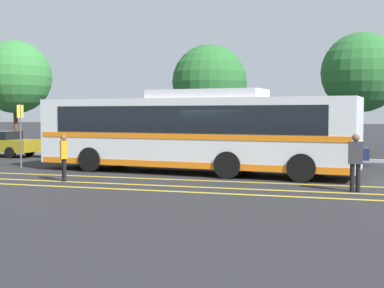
{
  "coord_description": "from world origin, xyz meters",
  "views": [
    {
      "loc": [
        4.92,
        -19.96,
        2.37
      ],
      "look_at": [
        -1.16,
        0.32,
        1.16
      ],
      "focal_mm": 50.0,
      "sensor_mm": 36.0,
      "label": 1
    }
  ],
  "objects_px": {
    "parked_car_3": "(314,149)",
    "tree_0": "(15,77)",
    "parked_car_1": "(86,145)",
    "parked_car_2": "(179,145)",
    "tree_1": "(210,82)",
    "pedestrian_1": "(355,159)",
    "transit_bus": "(192,131)",
    "bus_stop_sign": "(20,128)",
    "tree_2": "(361,73)",
    "pedestrian_0": "(64,155)"
  },
  "relations": [
    {
      "from": "parked_car_2",
      "to": "bus_stop_sign",
      "type": "height_order",
      "value": "bus_stop_sign"
    },
    {
      "from": "parked_car_3",
      "to": "tree_1",
      "type": "bearing_deg",
      "value": 43.65
    },
    {
      "from": "tree_0",
      "to": "tree_2",
      "type": "height_order",
      "value": "tree_0"
    },
    {
      "from": "pedestrian_0",
      "to": "tree_2",
      "type": "xyz_separation_m",
      "value": [
        10.09,
        15.55,
        3.77
      ]
    },
    {
      "from": "pedestrian_1",
      "to": "parked_car_1",
      "type": "bearing_deg",
      "value": -35.46
    },
    {
      "from": "parked_car_3",
      "to": "tree_1",
      "type": "distance_m",
      "value": 10.14
    },
    {
      "from": "parked_car_1",
      "to": "tree_0",
      "type": "bearing_deg",
      "value": -118.1
    },
    {
      "from": "pedestrian_1",
      "to": "tree_0",
      "type": "bearing_deg",
      "value": -34.75
    },
    {
      "from": "transit_bus",
      "to": "pedestrian_1",
      "type": "height_order",
      "value": "transit_bus"
    },
    {
      "from": "pedestrian_0",
      "to": "tree_2",
      "type": "bearing_deg",
      "value": 110.64
    },
    {
      "from": "parked_car_1",
      "to": "bus_stop_sign",
      "type": "height_order",
      "value": "bus_stop_sign"
    },
    {
      "from": "parked_car_2",
      "to": "bus_stop_sign",
      "type": "distance_m",
      "value": 7.78
    },
    {
      "from": "parked_car_1",
      "to": "bus_stop_sign",
      "type": "distance_m",
      "value": 5.46
    },
    {
      "from": "tree_0",
      "to": "tree_1",
      "type": "bearing_deg",
      "value": 9.55
    },
    {
      "from": "transit_bus",
      "to": "bus_stop_sign",
      "type": "bearing_deg",
      "value": 96.81
    },
    {
      "from": "parked_car_1",
      "to": "pedestrian_0",
      "type": "distance_m",
      "value": 9.83
    },
    {
      "from": "parked_car_1",
      "to": "tree_1",
      "type": "relative_size",
      "value": 0.66
    },
    {
      "from": "parked_car_2",
      "to": "pedestrian_0",
      "type": "relative_size",
      "value": 2.93
    },
    {
      "from": "parked_car_2",
      "to": "parked_car_3",
      "type": "distance_m",
      "value": 6.73
    },
    {
      "from": "tree_0",
      "to": "tree_2",
      "type": "bearing_deg",
      "value": 5.9
    },
    {
      "from": "parked_car_2",
      "to": "tree_1",
      "type": "bearing_deg",
      "value": 177.56
    },
    {
      "from": "tree_0",
      "to": "pedestrian_0",
      "type": "bearing_deg",
      "value": -49.86
    },
    {
      "from": "tree_0",
      "to": "tree_1",
      "type": "relative_size",
      "value": 1.07
    },
    {
      "from": "pedestrian_1",
      "to": "parked_car_3",
      "type": "bearing_deg",
      "value": -81.11
    },
    {
      "from": "parked_car_3",
      "to": "bus_stop_sign",
      "type": "height_order",
      "value": "bus_stop_sign"
    },
    {
      "from": "parked_car_3",
      "to": "tree_2",
      "type": "bearing_deg",
      "value": -19.6
    },
    {
      "from": "transit_bus",
      "to": "parked_car_3",
      "type": "xyz_separation_m",
      "value": [
        4.41,
        5.07,
        -0.98
      ]
    },
    {
      "from": "parked_car_3",
      "to": "parked_car_1",
      "type": "bearing_deg",
      "value": 86.96
    },
    {
      "from": "parked_car_2",
      "to": "bus_stop_sign",
      "type": "bearing_deg",
      "value": -48.54
    },
    {
      "from": "parked_car_2",
      "to": "pedestrian_1",
      "type": "distance_m",
      "value": 12.26
    },
    {
      "from": "parked_car_1",
      "to": "parked_car_3",
      "type": "xyz_separation_m",
      "value": [
        11.89,
        -0.18,
        -0.01
      ]
    },
    {
      "from": "tree_0",
      "to": "pedestrian_1",
      "type": "bearing_deg",
      "value": -31.95
    },
    {
      "from": "transit_bus",
      "to": "parked_car_2",
      "type": "height_order",
      "value": "transit_bus"
    },
    {
      "from": "parked_car_1",
      "to": "parked_car_2",
      "type": "distance_m",
      "value": 5.17
    },
    {
      "from": "parked_car_3",
      "to": "pedestrian_0",
      "type": "relative_size",
      "value": 2.98
    },
    {
      "from": "parked_car_3",
      "to": "tree_0",
      "type": "distance_m",
      "value": 20.16
    },
    {
      "from": "parked_car_1",
      "to": "parked_car_2",
      "type": "bearing_deg",
      "value": 93.27
    },
    {
      "from": "pedestrian_1",
      "to": "tree_2",
      "type": "distance_m",
      "value": 15.75
    },
    {
      "from": "transit_bus",
      "to": "tree_2",
      "type": "height_order",
      "value": "tree_2"
    },
    {
      "from": "bus_stop_sign",
      "to": "tree_1",
      "type": "relative_size",
      "value": 0.42
    },
    {
      "from": "transit_bus",
      "to": "tree_0",
      "type": "bearing_deg",
      "value": 63.22
    },
    {
      "from": "parked_car_3",
      "to": "tree_1",
      "type": "relative_size",
      "value": 0.74
    },
    {
      "from": "parked_car_3",
      "to": "tree_0",
      "type": "relative_size",
      "value": 0.69
    },
    {
      "from": "tree_1",
      "to": "tree_2",
      "type": "distance_m",
      "value": 8.92
    },
    {
      "from": "parked_car_1",
      "to": "tree_1",
      "type": "height_order",
      "value": "tree_1"
    },
    {
      "from": "parked_car_3",
      "to": "tree_1",
      "type": "height_order",
      "value": "tree_1"
    },
    {
      "from": "parked_car_2",
      "to": "bus_stop_sign",
      "type": "relative_size",
      "value": 1.72
    },
    {
      "from": "transit_bus",
      "to": "tree_1",
      "type": "bearing_deg",
      "value": 17.71
    },
    {
      "from": "parked_car_1",
      "to": "tree_1",
      "type": "xyz_separation_m",
      "value": [
        5.09,
        6.43,
        3.58
      ]
    },
    {
      "from": "pedestrian_1",
      "to": "tree_0",
      "type": "xyz_separation_m",
      "value": [
        -21.01,
        13.1,
        3.72
      ]
    }
  ]
}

